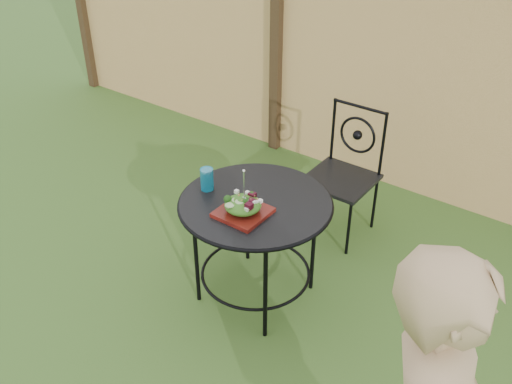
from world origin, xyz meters
TOP-DOWN VIEW (x-y plane):
  - ground at (0.00, 0.00)m, footprint 60.00×60.00m
  - fence at (-0.00, 2.19)m, footprint 8.00×0.12m
  - patio_table at (-0.24, 0.40)m, footprint 0.92×0.92m
  - patio_chair at (-0.16, 1.37)m, footprint 0.46×0.46m
  - salad_plate at (-0.22, 0.25)m, footprint 0.27×0.27m
  - salad at (-0.22, 0.25)m, footprint 0.21×0.21m
  - fork at (-0.21, 0.25)m, footprint 0.01×0.01m
  - drinking_glass at (-0.55, 0.33)m, footprint 0.08×0.08m

SIDE VIEW (x-z plane):
  - ground at x=0.00m, z-range 0.00..0.00m
  - patio_chair at x=-0.16m, z-range 0.03..0.98m
  - patio_table at x=-0.24m, z-range 0.22..0.95m
  - salad_plate at x=-0.22m, z-range 0.72..0.75m
  - salad at x=-0.22m, z-range 0.75..0.83m
  - drinking_glass at x=-0.55m, z-range 0.72..0.86m
  - fork at x=-0.21m, z-range 0.83..1.01m
  - fence at x=0.00m, z-range 0.00..1.90m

